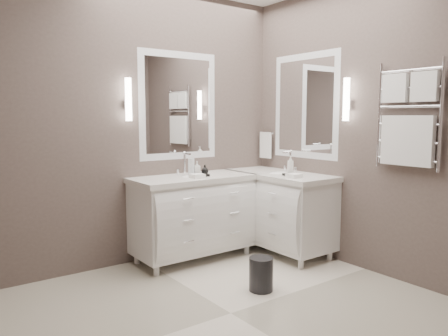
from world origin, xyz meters
TOP-DOWN VIEW (x-y plane):
  - floor at (0.00, 0.00)m, footprint 3.20×3.00m
  - wall_back at (0.00, 1.50)m, footprint 3.20×0.01m
  - wall_front at (0.00, -1.50)m, footprint 3.20×0.01m
  - wall_right at (1.60, 0.00)m, footprint 0.01×3.00m
  - vanity_back at (0.45, 1.23)m, footprint 1.24×0.59m
  - vanity_right at (1.33, 0.90)m, footprint 0.59×1.24m
  - mirror_back at (0.45, 1.49)m, footprint 0.90×0.02m
  - mirror_right at (1.59, 0.80)m, footprint 0.02×0.90m
  - sconce_back at (-0.13, 1.43)m, footprint 0.06×0.06m
  - sconce_right at (1.53, 0.22)m, footprint 0.06×0.06m
  - towel_bar_corner at (1.54, 1.36)m, footprint 0.03×0.22m
  - towel_ladder at (1.55, -0.40)m, footprint 0.06×0.58m
  - waste_bin at (0.46, 0.19)m, footprint 0.22×0.22m
  - amenity_tray_back at (0.51, 1.17)m, footprint 0.18×0.15m
  - amenity_tray_right at (1.24, 0.66)m, footprint 0.14×0.16m
  - water_bottle at (0.42, 1.20)m, footprint 0.07×0.07m
  - soap_bottle_a at (0.48, 1.19)m, footprint 0.07×0.07m
  - soap_bottle_b at (0.54, 1.14)m, footprint 0.09×0.09m
  - soap_bottle_c at (1.24, 0.66)m, footprint 0.07×0.08m

SIDE VIEW (x-z plane):
  - floor at x=0.00m, z-range -0.01..0.00m
  - waste_bin at x=0.46m, z-range 0.00..0.28m
  - vanity_back at x=0.45m, z-range 0.00..0.97m
  - vanity_right at x=1.33m, z-range 0.00..0.97m
  - amenity_tray_right at x=1.24m, z-range 0.85..0.87m
  - amenity_tray_back at x=0.51m, z-range 0.85..0.87m
  - soap_bottle_b at x=0.54m, z-range 0.87..0.97m
  - soap_bottle_a at x=0.48m, z-range 0.87..1.00m
  - water_bottle at x=0.42m, z-range 0.85..1.03m
  - soap_bottle_c at x=1.24m, z-range 0.87..1.05m
  - towel_bar_corner at x=1.54m, z-range 0.97..1.27m
  - wall_back at x=0.00m, z-range 0.00..2.70m
  - wall_front at x=0.00m, z-range 0.00..2.70m
  - wall_right at x=1.60m, z-range 0.00..2.70m
  - towel_ladder at x=1.55m, z-range 0.94..1.84m
  - mirror_back at x=0.45m, z-range 1.00..2.10m
  - mirror_right at x=1.59m, z-range 1.00..2.10m
  - sconce_back at x=-0.13m, z-range 1.39..1.79m
  - sconce_right at x=1.53m, z-range 1.39..1.79m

